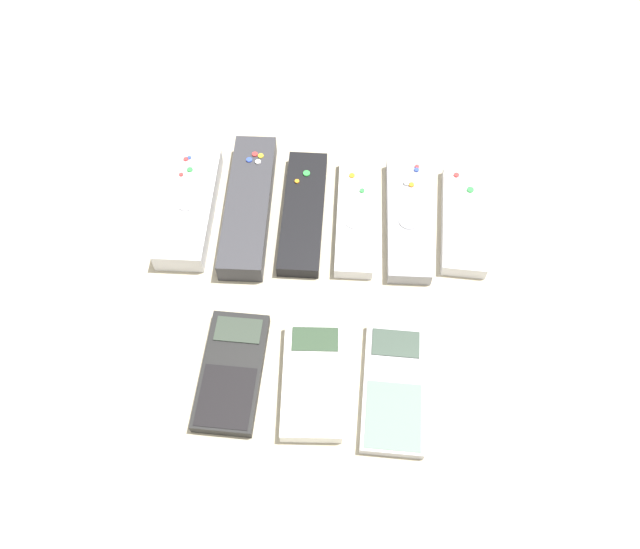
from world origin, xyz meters
name	(u,v)px	position (x,y,z in m)	size (l,w,h in m)	color
ground_plane	(318,305)	(0.00, 0.00, 0.00)	(3.00, 3.00, 0.00)	#B2A88E
remote_0	(189,207)	(-0.17, 0.12, 0.01)	(0.06, 0.17, 0.03)	silver
remote_1	(249,205)	(-0.10, 0.13, 0.01)	(0.06, 0.21, 0.03)	#333338
remote_2	(303,212)	(-0.03, 0.13, 0.01)	(0.05, 0.18, 0.02)	black
remote_3	(355,216)	(0.04, 0.13, 0.01)	(0.05, 0.18, 0.02)	silver
remote_4	(408,218)	(0.10, 0.12, 0.01)	(0.05, 0.18, 0.02)	gray
remote_5	(463,219)	(0.17, 0.13, 0.01)	(0.06, 0.16, 0.02)	silver
calculator_0	(232,371)	(-0.09, -0.09, 0.01)	(0.07, 0.14, 0.02)	black
calculator_1	(312,380)	(0.00, -0.10, 0.01)	(0.07, 0.13, 0.02)	silver
calculator_2	(394,387)	(0.09, -0.10, 0.01)	(0.07, 0.14, 0.01)	#B2B2B7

